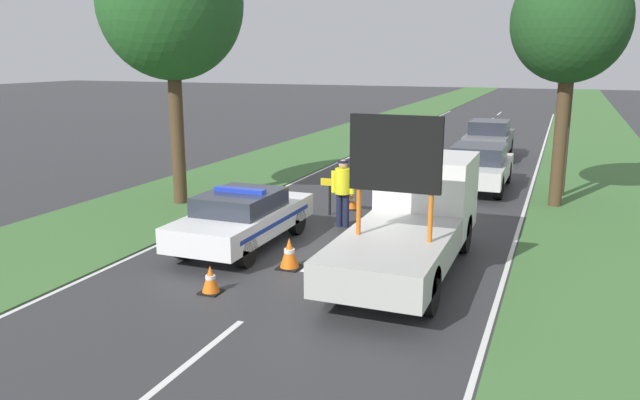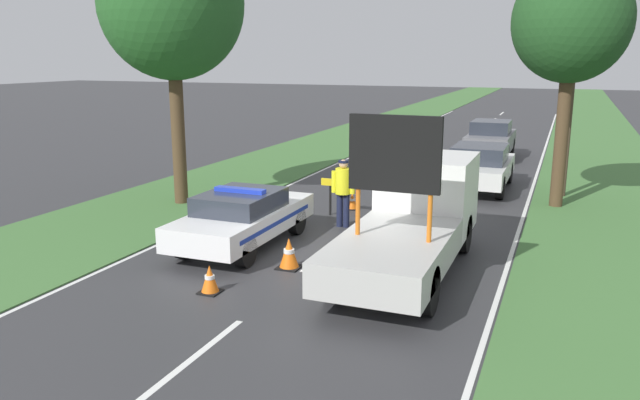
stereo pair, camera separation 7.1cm
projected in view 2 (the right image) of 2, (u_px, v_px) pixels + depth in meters
The scene contains 17 objects.
ground_plane at pixel (318, 259), 13.92m from camera, with size 160.00×160.00×0.00m, color #333335.
lane_markings at pixel (426, 173), 24.08m from camera, with size 8.07×57.49×0.01m.
grass_verge_left at pixel (345, 138), 34.33m from camera, with size 4.68×120.00×0.03m.
grass_verge_right at pixel (599, 151), 29.70m from camera, with size 4.68×120.00×0.03m.
police_car at pixel (243, 217), 14.79m from camera, with size 1.80×4.50×1.43m.
work_truck at pixel (414, 215), 13.37m from camera, with size 2.01×6.13×3.39m.
road_barrier at pixel (366, 188), 17.24m from camera, with size 2.63×0.08×1.05m.
police_officer at pixel (343, 187), 16.34m from camera, with size 0.65×0.41×1.81m.
pedestrian_civilian at pixel (396, 188), 16.39m from camera, with size 0.64×0.41×1.78m.
traffic_cone_near_police at pixel (210, 279), 11.91m from camera, with size 0.40×0.40×0.55m.
traffic_cone_centre_front at pixel (352, 201), 18.42m from camera, with size 0.36×0.36×0.50m.
traffic_cone_near_truck at pixel (289, 253), 13.28m from camera, with size 0.49×0.49×0.67m.
queued_car_van_white at pixel (480, 166), 21.11m from camera, with size 1.92×4.47×1.51m.
queued_car_suv_grey at pixel (491, 139), 27.46m from camera, with size 1.81×4.22×1.67m.
roadside_tree_near_left at pixel (571, 23), 17.58m from camera, with size 3.30×3.30×7.13m.
roadside_tree_near_right at pixel (172, 4), 17.89m from camera, with size 4.17×4.17×8.11m.
utility_pole at pixel (571, 87), 19.34m from camera, with size 1.20×0.20×6.73m.
Camera 2 is at (4.95, -12.30, 4.44)m, focal length 35.00 mm.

